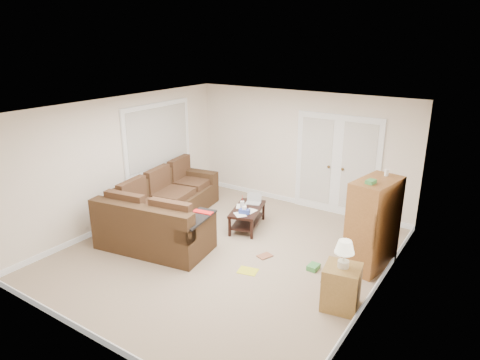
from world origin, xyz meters
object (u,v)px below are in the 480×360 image
Objects in this scene: sectional_sofa at (163,212)px; coffee_table at (248,217)px; side_cabinet at (342,284)px; tv_armoire at (373,224)px.

sectional_sofa reaches higher than coffee_table.
side_cabinet is at bearing -48.25° from coffee_table.
coffee_table is at bearing 138.89° from side_cabinet.
coffee_table is (1.30, 0.98, -0.14)m from sectional_sofa.
sectional_sofa is 2.81× the size of coffee_table.
sectional_sofa is 3.86m from tv_armoire.
side_cabinet is (0.02, -1.34, -0.38)m from tv_armoire.
sectional_sofa is 3.07× the size of side_cabinet.
sectional_sofa is 1.95× the size of tv_armoire.
tv_armoire is at bearing 80.86° from side_cabinet.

